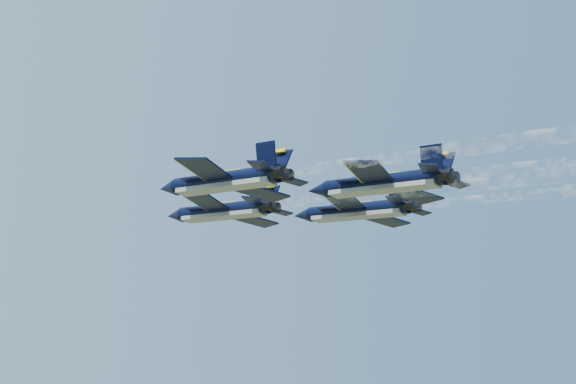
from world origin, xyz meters
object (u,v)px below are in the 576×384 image
jet_left (223,181)px  jet_slot (381,184)px  jet_right (355,211)px  jet_lead (221,211)px

jet_left → jet_slot: (14.52, -7.40, 0.00)m
jet_right → jet_lead: bearing=130.0°
jet_left → jet_right: (21.25, 6.62, 0.00)m
jet_slot → jet_right: bearing=46.0°
jet_right → jet_left: bearing=178.9°
jet_left → jet_right: bearing=-1.1°
jet_left → jet_right: same height
jet_left → jet_slot: 16.30m
jet_lead → jet_slot: size_ratio=1.00×
jet_lead → jet_right: 16.21m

